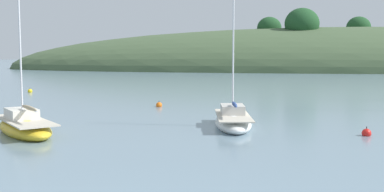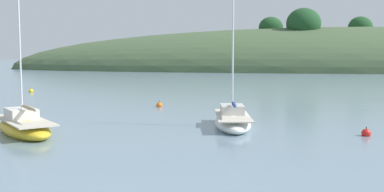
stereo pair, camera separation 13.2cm
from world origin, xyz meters
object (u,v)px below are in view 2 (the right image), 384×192
at_px(mooring_buoy_channel, 31,91).
at_px(mooring_buoy_inner, 366,133).
at_px(sailboat_grey_yawl, 233,121).
at_px(mooring_buoy_outer, 159,105).
at_px(sailboat_navy_dinghy, 24,126).

xyz_separation_m(mooring_buoy_channel, mooring_buoy_inner, (26.44, -20.50, 0.00)).
relative_size(sailboat_grey_yawl, mooring_buoy_inner, 13.03).
xyz_separation_m(sailboat_grey_yawl, mooring_buoy_outer, (-5.51, 8.43, -0.23)).
bearing_deg(mooring_buoy_outer, mooring_buoy_inner, -40.84).
xyz_separation_m(mooring_buoy_channel, mooring_buoy_outer, (14.59, -10.26, 0.00)).
height_order(sailboat_grey_yawl, mooring_buoy_channel, sailboat_grey_yawl).
bearing_deg(sailboat_grey_yawl, mooring_buoy_outer, 123.16).
height_order(sailboat_navy_dinghy, mooring_buoy_outer, sailboat_navy_dinghy).
bearing_deg(mooring_buoy_outer, sailboat_navy_dinghy, -111.28).
height_order(mooring_buoy_channel, mooring_buoy_outer, same).
relative_size(mooring_buoy_inner, mooring_buoy_outer, 1.00).
bearing_deg(mooring_buoy_outer, sailboat_grey_yawl, -56.84).
relative_size(sailboat_grey_yawl, mooring_buoy_channel, 13.03).
bearing_deg(sailboat_grey_yawl, mooring_buoy_inner, -15.97).
relative_size(sailboat_navy_dinghy, mooring_buoy_channel, 13.57).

